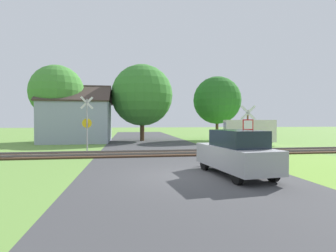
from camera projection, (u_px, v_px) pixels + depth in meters
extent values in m
plane|color=#6B9942|center=(186.00, 176.00, 10.11)|extent=(160.00, 160.00, 0.00)
cube|color=#424244|center=(176.00, 167.00, 12.08)|extent=(8.28, 80.00, 0.01)
cube|color=#422D1E|center=(163.00, 154.00, 16.80)|extent=(60.00, 2.60, 0.10)
cube|color=slate|center=(161.00, 151.00, 17.51)|extent=(60.00, 0.08, 0.12)
cube|color=slate|center=(164.00, 153.00, 16.09)|extent=(60.00, 0.08, 0.12)
cylinder|color=brown|center=(248.00, 134.00, 15.06)|extent=(0.10, 0.10, 2.77)
cube|color=red|center=(248.00, 125.00, 14.99)|extent=(0.59, 0.15, 0.60)
cube|color=white|center=(248.00, 125.00, 14.96)|extent=(0.48, 0.11, 0.49)
cube|color=white|center=(248.00, 113.00, 14.97)|extent=(0.86, 0.21, 0.88)
cube|color=white|center=(248.00, 113.00, 14.97)|extent=(0.86, 0.21, 0.88)
cylinder|color=#9E9EA5|center=(87.00, 126.00, 17.70)|extent=(0.09, 0.09, 3.63)
cube|color=white|center=(87.00, 103.00, 17.73)|extent=(0.85, 0.26, 0.88)
cube|color=white|center=(87.00, 103.00, 17.73)|extent=(0.85, 0.26, 0.88)
cylinder|color=yellow|center=(87.00, 123.00, 17.76)|extent=(0.63, 0.20, 0.64)
cube|color=#99A3B7|center=(78.00, 122.00, 26.57)|extent=(6.40, 5.83, 4.08)
cube|color=#473833|center=(74.00, 93.00, 25.09)|extent=(6.72, 3.29, 1.87)
cube|color=#473833|center=(80.00, 96.00, 27.96)|extent=(6.72, 3.29, 1.87)
cube|color=brown|center=(95.00, 95.00, 26.79)|extent=(0.50, 0.50, 1.10)
cylinder|color=#513823|center=(142.00, 129.00, 28.48)|extent=(0.46, 0.46, 2.46)
sphere|color=#3D8433|center=(142.00, 95.00, 28.42)|extent=(6.63, 6.63, 6.63)
cylinder|color=#513823|center=(57.00, 127.00, 25.81)|extent=(0.45, 0.45, 3.07)
sphere|color=#478E38|center=(57.00, 92.00, 25.75)|extent=(5.22, 5.22, 5.22)
cylinder|color=#513823|center=(217.00, 129.00, 29.95)|extent=(0.33, 0.33, 2.49)
sphere|color=#286B23|center=(217.00, 100.00, 29.89)|extent=(5.41, 5.41, 5.41)
cube|color=silver|center=(249.00, 131.00, 23.15)|extent=(4.51, 2.75, 1.90)
cube|color=silver|center=(221.00, 136.00, 23.31)|extent=(1.07, 1.91, 0.90)
cube|color=#19232D|center=(225.00, 127.00, 23.27)|extent=(0.38, 1.59, 0.85)
cube|color=navy|center=(246.00, 134.00, 24.11)|extent=(3.70, 0.81, 0.16)
cylinder|color=black|center=(231.00, 141.00, 24.03)|extent=(0.70, 0.32, 0.68)
cylinder|color=black|center=(234.00, 142.00, 22.48)|extent=(0.70, 0.32, 0.68)
cylinder|color=black|center=(262.00, 141.00, 23.86)|extent=(0.70, 0.32, 0.68)
cylinder|color=black|center=(268.00, 142.00, 22.30)|extent=(0.70, 0.32, 0.68)
cube|color=#99999E|center=(235.00, 157.00, 10.26)|extent=(2.10, 4.17, 0.84)
cube|color=#19232D|center=(238.00, 139.00, 10.06)|extent=(1.65, 2.35, 0.64)
cylinder|color=black|center=(233.00, 162.00, 11.77)|extent=(0.25, 0.62, 0.60)
cylinder|color=black|center=(205.00, 163.00, 11.39)|extent=(0.25, 0.62, 0.60)
cylinder|color=black|center=(273.00, 173.00, 9.15)|extent=(0.25, 0.62, 0.60)
cylinder|color=black|center=(237.00, 176.00, 8.77)|extent=(0.25, 0.62, 0.60)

